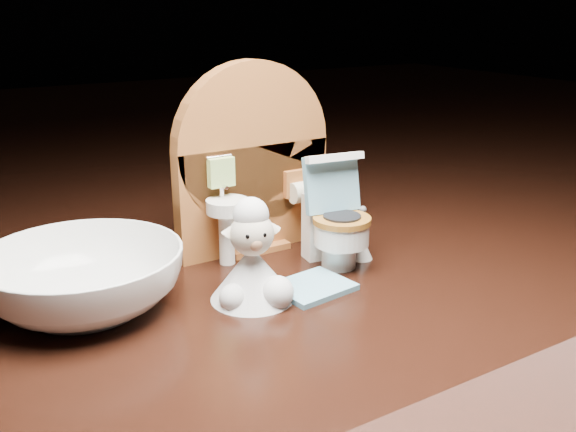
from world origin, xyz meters
name	(u,v)px	position (x,y,z in m)	size (l,w,h in m)	color
backdrop_panel	(252,170)	(0.00, 0.06, 0.07)	(0.13, 0.05, 0.15)	#965325
toy_toilet	(335,224)	(0.04, 0.00, 0.03)	(0.05, 0.06, 0.09)	white
bath_mat	(312,287)	(0.00, -0.03, 0.00)	(0.05, 0.04, 0.00)	#6CA7C0
toilet_brush	(361,245)	(0.06, 0.00, 0.01)	(0.02, 0.02, 0.04)	white
plush_lamb	(253,265)	(-0.05, -0.02, 0.03)	(0.06, 0.06, 0.07)	silver
ceramic_bowl	(84,280)	(-0.15, 0.03, 0.02)	(0.13, 0.13, 0.04)	white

